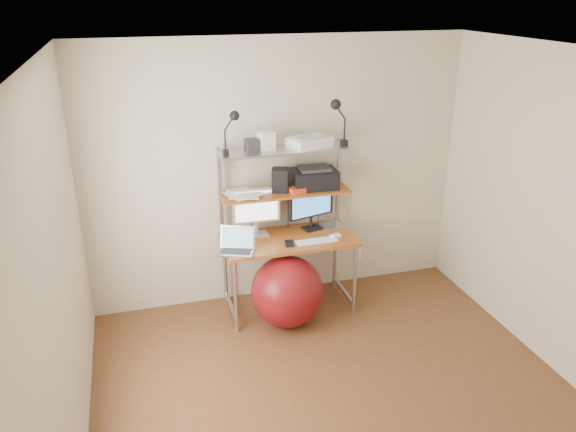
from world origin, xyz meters
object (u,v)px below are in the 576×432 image
object	(u,v)px
monitor_black	(311,205)
printer	(314,178)
monitor_silver	(256,209)
laptop	(237,246)
exercise_ball	(287,292)

from	to	relation	value
monitor_black	printer	xyz separation A→B (m)	(0.02, -0.00, 0.27)
monitor_silver	laptop	distance (m)	0.43
monitor_silver	laptop	world-z (taller)	monitor_silver
laptop	printer	bearing A→B (deg)	42.09
monitor_silver	exercise_ball	xyz separation A→B (m)	(0.18, -0.40, -0.67)
laptop	printer	distance (m)	0.96
printer	exercise_ball	world-z (taller)	printer
printer	exercise_ball	bearing A→B (deg)	-129.87
exercise_ball	monitor_black	bearing A→B (deg)	49.10
exercise_ball	monitor_silver	bearing A→B (deg)	113.67
monitor_silver	laptop	bearing A→B (deg)	-129.63
laptop	monitor_black	bearing A→B (deg)	42.79
monitor_black	laptop	xyz separation A→B (m)	(-0.77, -0.29, -0.19)
monitor_silver	laptop	xyz separation A→B (m)	(-0.24, -0.29, -0.22)
laptop	printer	xyz separation A→B (m)	(0.80, 0.29, 0.46)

